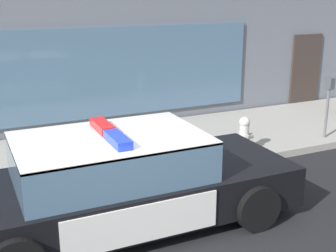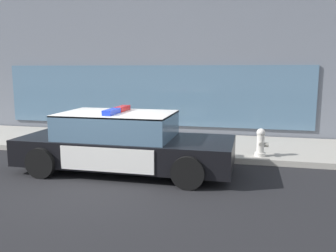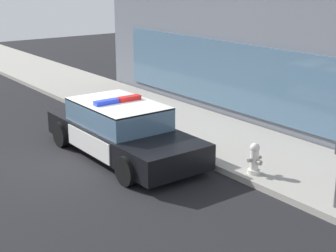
% 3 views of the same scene
% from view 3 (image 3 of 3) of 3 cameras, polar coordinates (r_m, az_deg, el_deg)
% --- Properties ---
extents(ground, '(48.00, 48.00, 0.00)m').
position_cam_3_polar(ground, '(12.84, -8.72, -3.78)').
color(ground, black).
extents(sidewalk, '(48.00, 3.18, 0.15)m').
position_cam_3_polar(sidewalk, '(14.72, 3.59, -0.59)').
color(sidewalk, '#A39E93').
rests_on(sidewalk, ground).
extents(police_cruiser, '(4.97, 2.10, 1.49)m').
position_cam_3_polar(police_cruiser, '(12.82, -5.31, -0.47)').
color(police_cruiser, black).
rests_on(police_cruiser, ground).
extents(fire_hydrant, '(0.34, 0.39, 0.73)m').
position_cam_3_polar(fire_hydrant, '(11.48, 9.81, -3.70)').
color(fire_hydrant, silver).
rests_on(fire_hydrant, sidewalk).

